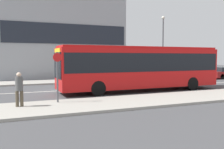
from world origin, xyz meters
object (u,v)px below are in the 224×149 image
(parked_car_1, at_px, (224,73))
(bus_stop_sign, at_px, (57,73))
(city_bus, at_px, (141,66))
(pedestrian_near_stop, at_px, (19,87))
(parked_car_0, at_px, (191,74))
(street_lamp, at_px, (163,40))

(parked_car_1, xyz_separation_m, bus_stop_sign, (-20.69, -8.70, 1.00))
(city_bus, bearing_deg, pedestrian_near_stop, -153.22)
(parked_car_1, distance_m, pedestrian_near_stop, 24.32)
(city_bus, relative_size, parked_car_0, 2.83)
(parked_car_1, height_order, pedestrian_near_stop, pedestrian_near_stop)
(parked_car_1, xyz_separation_m, street_lamp, (-7.06, 1.99, 3.67))
(city_bus, distance_m, bus_stop_sign, 7.22)
(parked_car_0, xyz_separation_m, parked_car_1, (4.86, 0.16, -0.04))
(street_lamp, bearing_deg, parked_car_1, -15.71)
(parked_car_1, distance_m, street_lamp, 8.20)
(city_bus, height_order, parked_car_1, city_bus)
(parked_car_0, bearing_deg, street_lamp, 135.72)
(parked_car_0, relative_size, street_lamp, 0.62)
(pedestrian_near_stop, bearing_deg, street_lamp, -140.03)
(pedestrian_near_stop, bearing_deg, city_bus, -153.24)
(pedestrian_near_stop, distance_m, bus_stop_sign, 1.99)
(parked_car_1, distance_m, bus_stop_sign, 22.47)
(parked_car_0, height_order, bus_stop_sign, bus_stop_sign)
(pedestrian_near_stop, distance_m, street_lamp, 19.33)
(city_bus, distance_m, parked_car_1, 15.28)
(bus_stop_sign, bearing_deg, city_bus, 24.96)
(parked_car_0, bearing_deg, pedestrian_near_stop, -153.08)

